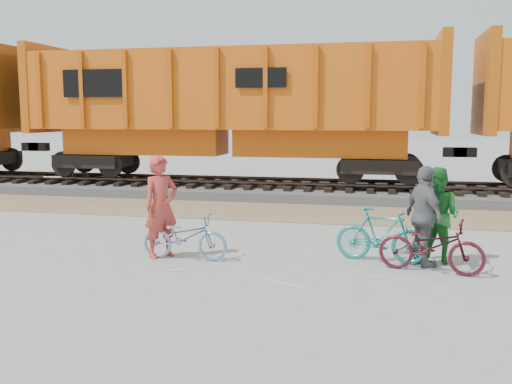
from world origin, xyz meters
The scene contains 11 objects.
ground centered at (0.00, 0.00, 0.00)m, with size 120.00×120.00×0.00m, color #9E9E99.
gravel_strip centered at (0.00, 5.50, 0.01)m, with size 120.00×3.00×0.02m, color #967D5D.
ballast_bed centered at (0.00, 9.00, 0.15)m, with size 120.00×4.00×0.30m, color slate.
track centered at (0.00, 9.00, 0.47)m, with size 120.00×2.60×0.24m.
hopper_car_center centered at (-2.83, 9.00, 3.01)m, with size 14.00×3.13×4.65m.
bicycle_blue centered at (-1.30, -0.05, 0.43)m, with size 0.57×1.65×0.87m, color #6F8EB5.
bicycle_teal centered at (2.29, 0.55, 0.50)m, with size 0.47×1.68×1.01m, color teal.
bicycle_maroon centered at (3.13, 0.01, 0.47)m, with size 0.62×1.77×0.93m, color #47131C.
person_solo centered at (-1.80, 0.05, 0.97)m, with size 0.71×0.46×1.94m, color #B93B2F.
person_man centered at (3.29, 0.75, 0.88)m, with size 0.85×0.66×1.75m, color #207828.
person_woman centered at (3.03, 0.41, 0.90)m, with size 1.06×0.44×1.81m, color slate.
Camera 1 is at (2.26, -9.96, 2.67)m, focal length 40.00 mm.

